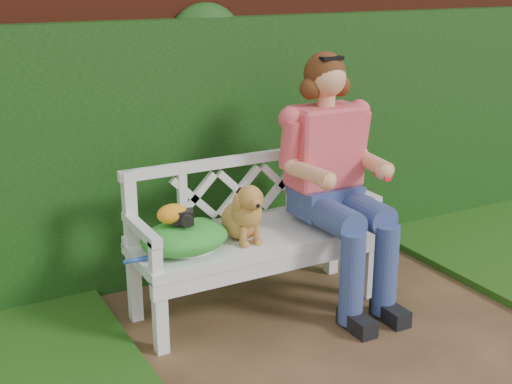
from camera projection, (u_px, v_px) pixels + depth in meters
name	position (u px, v px, depth m)	size (l,w,h in m)	color
ground	(393.00, 374.00, 3.53)	(60.00, 60.00, 0.00)	#3E2A1B
brick_wall	(227.00, 103.00, 4.78)	(10.00, 0.30, 2.20)	#5B1F10
ivy_hedge	(242.00, 144.00, 4.67)	(10.00, 0.18, 1.70)	#244F1B
garden_bench	(256.00, 272.00, 4.15)	(1.58, 0.60, 0.48)	white
seated_woman	(329.00, 176.00, 4.19)	(0.66, 0.88, 1.57)	#D2335B
dog	(243.00, 210.00, 3.96)	(0.24, 0.33, 0.36)	brown
tennis_racket	(185.00, 250.00, 3.83)	(0.55, 0.23, 0.03)	white
green_bag	(184.00, 237.00, 3.82)	(0.50, 0.39, 0.17)	#219520
camera_item	(183.00, 217.00, 3.77)	(0.12, 0.09, 0.08)	black
baseball_glove	(172.00, 214.00, 3.76)	(0.18, 0.13, 0.11)	orange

